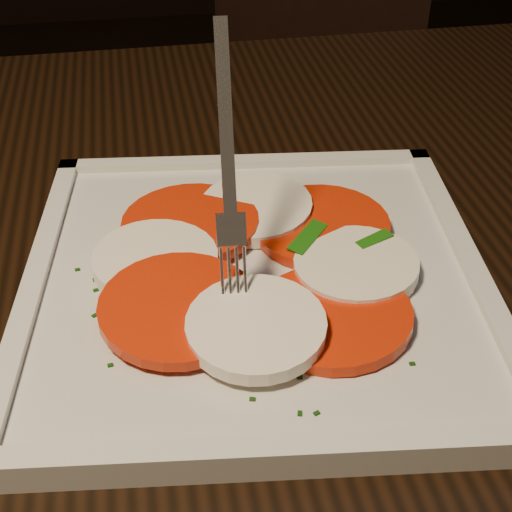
{
  "coord_description": "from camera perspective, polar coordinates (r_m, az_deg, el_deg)",
  "views": [
    {
      "loc": [
        -0.24,
        -0.25,
        1.07
      ],
      "look_at": [
        -0.17,
        0.13,
        0.78
      ],
      "focal_mm": 50.0,
      "sensor_mm": 36.0,
      "label": 1
    }
  ],
  "objects": [
    {
      "name": "fork",
      "position": [
        0.44,
        -2.38,
        8.26
      ],
      "size": [
        0.03,
        0.07,
        0.15
      ],
      "primitive_type": null,
      "rotation": [
        0.0,
        0.0,
        -0.06
      ],
      "color": "white",
      "rests_on": "caprese_salad"
    },
    {
      "name": "chair",
      "position": [
        1.41,
        4.12,
        14.46
      ],
      "size": [
        0.56,
        0.56,
        0.93
      ],
      "rotation": [
        0.0,
        0.0,
        -0.43
      ],
      "color": "black",
      "rests_on": "ground"
    },
    {
      "name": "table",
      "position": [
        0.65,
        5.94,
        -3.79
      ],
      "size": [
        1.21,
        0.81,
        0.75
      ],
      "rotation": [
        0.0,
        0.0,
        0.01
      ],
      "color": "black",
      "rests_on": "ground"
    },
    {
      "name": "caprese_salad",
      "position": [
        0.49,
        0.0,
        -0.59
      ],
      "size": [
        0.24,
        0.25,
        0.03
      ],
      "color": "red",
      "rests_on": "plate"
    },
    {
      "name": "plate",
      "position": [
        0.5,
        0.0,
        -2.05
      ],
      "size": [
        0.35,
        0.35,
        0.01
      ],
      "primitive_type": "cube",
      "rotation": [
        0.0,
        0.0,
        -0.11
      ],
      "color": "silver",
      "rests_on": "table"
    }
  ]
}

